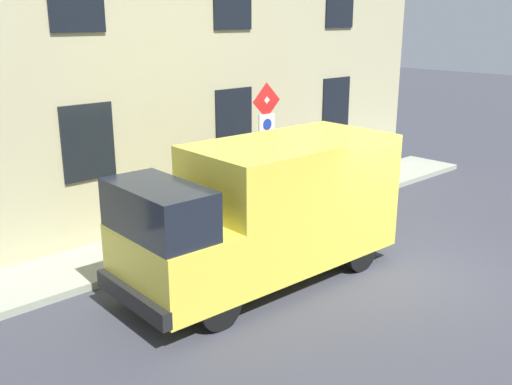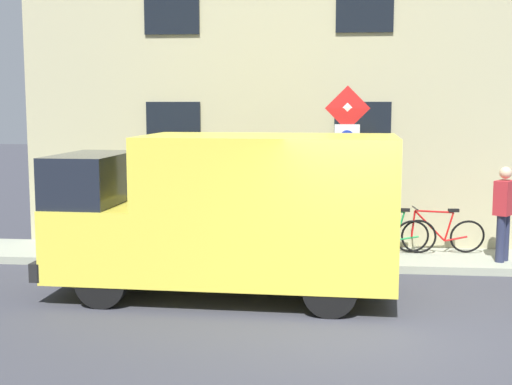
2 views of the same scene
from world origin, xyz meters
The scene contains 10 objects.
ground_plane centered at (0.00, 0.00, 0.00)m, with size 80.00×80.00×0.00m, color #393A43.
sidewalk_slab centered at (3.88, 0.00, 0.07)m, with size 1.68×15.69×0.14m, color #999F8C.
building_facade centered at (5.07, 0.00, 3.53)m, with size 0.75×13.69×7.05m.
sign_post_stacked centered at (3.25, 0.33, 2.08)m, with size 0.15×0.56×3.02m.
delivery_van centered at (1.34, 2.14, 1.33)m, with size 2.19×5.40×2.50m.
bicycle_red centered at (4.17, -1.45, 0.51)m, with size 0.46×1.72×0.89m.
bicycle_green centered at (4.17, -0.54, 0.51)m, with size 0.46×1.71×0.89m.
bicycle_purple centered at (4.17, 0.38, 0.51)m, with size 0.46×1.71×0.89m.
bicycle_blue centered at (4.17, 1.29, 0.51)m, with size 0.47×1.72×0.89m.
pedestrian centered at (3.63, -2.49, 1.07)m, with size 0.48×0.45×1.72m.
Camera 2 is at (-9.20, 0.64, 2.98)m, focal length 49.26 mm.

